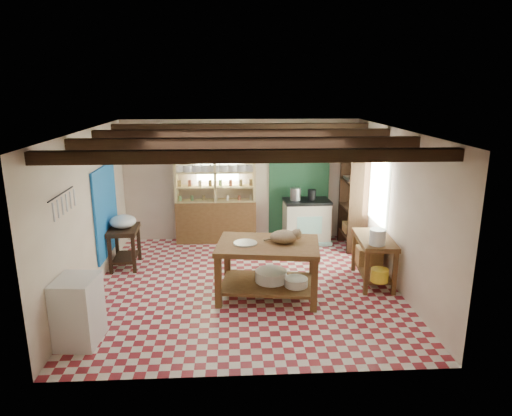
{
  "coord_description": "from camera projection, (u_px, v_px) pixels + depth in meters",
  "views": [
    {
      "loc": [
        -0.22,
        -7.12,
        3.26
      ],
      "look_at": [
        0.2,
        0.3,
        1.27
      ],
      "focal_mm": 32.0,
      "sensor_mm": 36.0,
      "label": 1
    }
  ],
  "objects": [
    {
      "name": "window_right",
      "position": [
        377.0,
        190.0,
        8.46
      ],
      "size": [
        0.02,
        1.3,
        1.2
      ],
      "primitive_type": "cube",
      "color": "white",
      "rests_on": "wall_right"
    },
    {
      "name": "wall_back",
      "position": [
        241.0,
        180.0,
        9.8
      ],
      "size": [
        5.0,
        0.04,
        2.6
      ],
      "primitive_type": "cube",
      "color": "beige",
      "rests_on": "floor"
    },
    {
      "name": "wall_right",
      "position": [
        396.0,
        209.0,
        7.53
      ],
      "size": [
        0.04,
        5.0,
        2.6
      ],
      "primitive_type": "cube",
      "color": "beige",
      "rests_on": "floor"
    },
    {
      "name": "enamel_bowl",
      "position": [
        123.0,
        221.0,
        8.3
      ],
      "size": [
        0.5,
        0.5,
        0.24
      ],
      "primitive_type": "ellipsoid",
      "rotation": [
        0.0,
        0.0,
        0.05
      ],
      "color": "silver",
      "rests_on": "prep_table"
    },
    {
      "name": "work_table",
      "position": [
        268.0,
        270.0,
        7.22
      ],
      "size": [
        1.71,
        1.27,
        0.89
      ],
      "primitive_type": "cube",
      "rotation": [
        0.0,
        0.0,
        -0.15
      ],
      "color": "brown",
      "rests_on": "floor"
    },
    {
      "name": "kettle_left",
      "position": [
        295.0,
        194.0,
        9.57
      ],
      "size": [
        0.23,
        0.23,
        0.26
      ],
      "primitive_type": "cylinder",
      "rotation": [
        0.0,
        0.0,
        0.04
      ],
      "color": "#ABACB2",
      "rests_on": "stove"
    },
    {
      "name": "shelving_unit",
      "position": [
        216.0,
        192.0,
        9.64
      ],
      "size": [
        1.7,
        0.34,
        2.2
      ],
      "primitive_type": "cube",
      "color": "tan",
      "rests_on": "floor"
    },
    {
      "name": "wicker_basket",
      "position": [
        369.0,
        256.0,
        8.05
      ],
      "size": [
        0.45,
        0.37,
        0.3
      ],
      "primitive_type": "cube",
      "rotation": [
        0.0,
        0.0,
        -0.07
      ],
      "color": "olive",
      "rests_on": "right_counter"
    },
    {
      "name": "cat",
      "position": [
        284.0,
        237.0,
        7.1
      ],
      "size": [
        0.45,
        0.35,
        0.2
      ],
      "primitive_type": "ellipsoid",
      "rotation": [
        0.0,
        0.0,
        0.03
      ],
      "color": "#937755",
      "rests_on": "work_table"
    },
    {
      "name": "stove",
      "position": [
        306.0,
        221.0,
        9.75
      ],
      "size": [
        0.99,
        0.69,
        0.94
      ],
      "primitive_type": "cube",
      "rotation": [
        0.0,
        0.0,
        0.04
      ],
      "color": "beige",
      "rests_on": "floor"
    },
    {
      "name": "blue_wall_patch",
      "position": [
        106.0,
        211.0,
        8.17
      ],
      "size": [
        0.04,
        1.4,
        1.6
      ],
      "primitive_type": "cube",
      "color": "#165CAA",
      "rests_on": "wall_left"
    },
    {
      "name": "prep_table",
      "position": [
        125.0,
        247.0,
        8.43
      ],
      "size": [
        0.55,
        0.77,
        0.76
      ],
      "primitive_type": "cube",
      "rotation": [
        0.0,
        0.0,
        0.05
      ],
      "color": "black",
      "rests_on": "floor"
    },
    {
      "name": "white_cabinet",
      "position": [
        78.0,
        311.0,
        5.89
      ],
      "size": [
        0.55,
        0.64,
        0.9
      ],
      "primitive_type": "cube",
      "rotation": [
        0.0,
        0.0,
        -0.08
      ],
      "color": "silver",
      "rests_on": "floor"
    },
    {
      "name": "tall_rack",
      "position": [
        353.0,
        200.0,
        9.33
      ],
      "size": [
        0.4,
        0.86,
        2.0
      ],
      "primitive_type": "cube",
      "color": "black",
      "rests_on": "floor"
    },
    {
      "name": "steel_tray",
      "position": [
        245.0,
        243.0,
        7.08
      ],
      "size": [
        0.42,
        0.42,
        0.02
      ],
      "primitive_type": "cylinder",
      "rotation": [
        0.0,
        0.0,
        -0.15
      ],
      "color": "#ABACB2",
      "rests_on": "work_table"
    },
    {
      "name": "basin_small",
      "position": [
        296.0,
        282.0,
        7.12
      ],
      "size": [
        0.42,
        0.42,
        0.13
      ],
      "primitive_type": "cylinder",
      "rotation": [
        0.0,
        0.0,
        -0.15
      ],
      "color": "silver",
      "rests_on": "work_table"
    },
    {
      "name": "wall_left",
      "position": [
        88.0,
        213.0,
        7.25
      ],
      "size": [
        0.04,
        5.0,
        2.6
      ],
      "primitive_type": "cube",
      "color": "beige",
      "rests_on": "floor"
    },
    {
      "name": "kettle_right",
      "position": [
        312.0,
        195.0,
        9.61
      ],
      "size": [
        0.18,
        0.18,
        0.22
      ],
      "primitive_type": "cylinder",
      "rotation": [
        0.0,
        0.0,
        0.04
      ],
      "color": "black",
      "rests_on": "stove"
    },
    {
      "name": "pot_rack",
      "position": [
        303.0,
        141.0,
        9.21
      ],
      "size": [
        0.86,
        0.12,
        0.36
      ],
      "primitive_type": "cube",
      "color": "black",
      "rests_on": "ceiling"
    },
    {
      "name": "yellow_tub",
      "position": [
        379.0,
        275.0,
        7.34
      ],
      "size": [
        0.3,
        0.3,
        0.21
      ],
      "primitive_type": "cylinder",
      "rotation": [
        0.0,
        0.0,
        -0.07
      ],
      "color": "yellow",
      "rests_on": "right_counter"
    },
    {
      "name": "wall_front",
      "position": [
        253.0,
        272.0,
        4.98
      ],
      "size": [
        5.0,
        0.04,
        2.6
      ],
      "primitive_type": "cube",
      "color": "beige",
      "rests_on": "floor"
    },
    {
      "name": "utensil_rail",
      "position": [
        62.0,
        203.0,
        5.97
      ],
      "size": [
        0.06,
        0.9,
        0.28
      ],
      "primitive_type": "cube",
      "color": "black",
      "rests_on": "wall_left"
    },
    {
      "name": "white_bucket",
      "position": [
        377.0,
        237.0,
        7.28
      ],
      "size": [
        0.27,
        0.27,
        0.26
      ],
      "primitive_type": "cylinder",
      "rotation": [
        0.0,
        0.0,
        -0.07
      ],
      "color": "silver",
      "rests_on": "right_counter"
    },
    {
      "name": "basin_large",
      "position": [
        271.0,
        276.0,
        7.29
      ],
      "size": [
        0.58,
        0.58,
        0.18
      ],
      "primitive_type": "cylinder",
      "rotation": [
        0.0,
        0.0,
        -0.15
      ],
      "color": "silver",
      "rests_on": "work_table"
    },
    {
      "name": "floor",
      "position": [
        246.0,
        286.0,
        7.73
      ],
      "size": [
        5.0,
        5.0,
        0.02
      ],
      "primitive_type": "cube",
      "color": "maroon",
      "rests_on": "ground"
    },
    {
      "name": "ceiling",
      "position": [
        245.0,
        130.0,
        7.05
      ],
      "size": [
        5.0,
        5.0,
        0.02
      ],
      "primitive_type": "cube",
      "color": "#48484D",
      "rests_on": "wall_back"
    },
    {
      "name": "right_counter",
      "position": [
        373.0,
        260.0,
        7.75
      ],
      "size": [
        0.64,
        1.16,
        0.8
      ],
      "primitive_type": "cube",
      "rotation": [
        0.0,
        0.0,
        -0.07
      ],
      "color": "brown",
      "rests_on": "floor"
    },
    {
      "name": "window_back",
      "position": [
        217.0,
        162.0,
        9.65
      ],
      "size": [
        0.9,
        0.02,
        0.8
      ],
      "primitive_type": "cube",
      "color": "white",
      "rests_on": "wall_back"
    },
    {
      "name": "green_wall_patch",
      "position": [
        299.0,
        182.0,
        9.85
      ],
      "size": [
        1.3,
        0.04,
        2.3
      ],
      "primitive_type": "cube",
      "color": "#1C472B",
      "rests_on": "wall_back"
    },
    {
      "name": "ceiling_beams",
      "position": [
        245.0,
        138.0,
        7.08
      ],
      "size": [
        5.0,
        3.8,
        0.15
      ],
      "primitive_type": "cube",
      "color": "black",
      "rests_on": "ceiling"
    }
  ]
}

